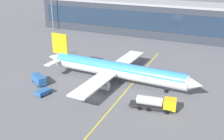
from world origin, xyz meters
TOP-DOWN VIEW (x-y plane):
  - ground_plane at (0.00, 0.00)m, footprint 700.00×700.00m
  - apron_lead_in_line at (5.82, 2.00)m, footprint 2.13×79.99m
  - terminal_building at (15.75, 68.31)m, footprint 155.97×17.22m
  - main_airliner at (1.11, 10.55)m, footprint 47.74×37.86m
  - fuel_tanker at (15.69, 0.18)m, footprint 11.03×3.84m
  - lavatory_truck at (-18.35, 0.68)m, footprint 6.17×4.92m
  - pushback_tug at (-13.05, -4.52)m, footprint 3.09×4.22m
  - apron_light_mast_0 at (-53.52, 56.36)m, footprint 2.80×0.50m

SIDE VIEW (x-z plane):
  - ground_plane at x=0.00m, z-range 0.00..0.00m
  - apron_lead_in_line at x=5.82m, z-range 0.00..0.01m
  - pushback_tug at x=-13.05m, z-range 0.15..1.55m
  - lavatory_truck at x=-18.35m, z-range 0.17..2.67m
  - fuel_tanker at x=15.69m, z-range 0.12..3.37m
  - main_airliner at x=1.11m, z-range -2.10..10.08m
  - terminal_building at x=15.75m, z-range 0.02..15.37m
  - apron_light_mast_0 at x=-53.52m, z-range 1.91..21.54m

